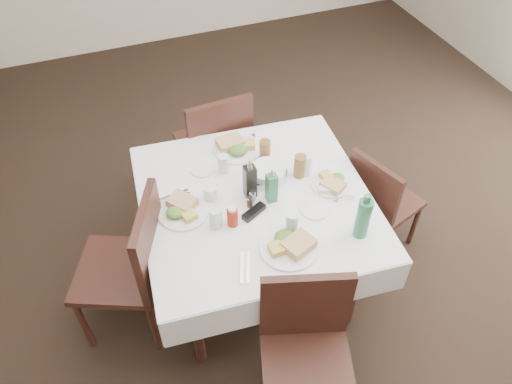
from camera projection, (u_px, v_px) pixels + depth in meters
ground_plane at (281, 281)px, 3.34m from camera, size 7.00×7.00×0.00m
room_shell at (295, 50)px, 2.13m from camera, size 6.04×7.04×2.80m
dining_table at (256, 208)px, 2.88m from camera, size 1.40×1.40×0.76m
chair_north at (216, 143)px, 3.50m from camera, size 0.49×0.49×0.96m
chair_south at (306, 344)px, 2.45m from camera, size 0.55×0.55×0.93m
chair_east at (379, 199)px, 3.23m from camera, size 0.50×0.50×0.83m
chair_west at (134, 262)px, 2.75m from camera, size 0.62×0.62×0.99m
meal_north at (236, 147)px, 3.10m from camera, size 0.30×0.30×0.07m
meal_south at (290, 245)px, 2.56m from camera, size 0.30×0.30×0.07m
meal_east at (332, 182)px, 2.89m from camera, size 0.24×0.24×0.05m
meal_west at (182, 209)px, 2.73m from camera, size 0.28×0.28×0.06m
side_plate_a at (202, 169)px, 2.99m from camera, size 0.15×0.15×0.01m
side_plate_b at (315, 209)px, 2.76m from camera, size 0.16×0.16×0.01m
water_n at (223, 164)px, 2.94m from camera, size 0.07×0.07×0.12m
water_s at (292, 222)px, 2.61m from camera, size 0.07×0.07×0.13m
water_e at (306, 164)px, 2.93m from camera, size 0.08×0.08×0.14m
water_w at (216, 218)px, 2.64m from camera, size 0.07×0.07×0.13m
iced_tea_a at (265, 151)px, 3.01m from camera, size 0.07×0.07×0.14m
iced_tea_b at (300, 166)px, 2.91m from camera, size 0.07×0.07×0.15m
bread_basket at (268, 173)px, 2.92m from camera, size 0.23×0.23×0.08m
oil_cruet_dark at (250, 180)px, 2.77m from camera, size 0.06×0.06×0.26m
oil_cruet_green at (272, 187)px, 2.75m from camera, size 0.06×0.06×0.23m
ketchup_bottle at (232, 216)px, 2.65m from camera, size 0.06×0.06×0.13m
salt_shaker at (253, 196)px, 2.78m from camera, size 0.04×0.04×0.08m
pepper_shaker at (250, 202)px, 2.76m from camera, size 0.03×0.03×0.07m
coffee_mug at (211, 194)px, 2.79m from camera, size 0.13×0.13×0.09m
sunglasses at (254, 212)px, 2.73m from camera, size 0.15×0.11×0.03m
green_bottle at (363, 218)px, 2.55m from camera, size 0.08×0.08×0.29m
sugar_caddy at (325, 190)px, 2.84m from camera, size 0.09×0.07×0.04m
cutlery_n at (254, 144)px, 3.16m from camera, size 0.08×0.21×0.01m
cutlery_s at (245, 267)px, 2.48m from camera, size 0.11×0.20×0.01m
cutlery_e at (341, 201)px, 2.80m from camera, size 0.17×0.04×0.01m
cutlery_w at (174, 197)px, 2.83m from camera, size 0.19×0.07×0.01m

